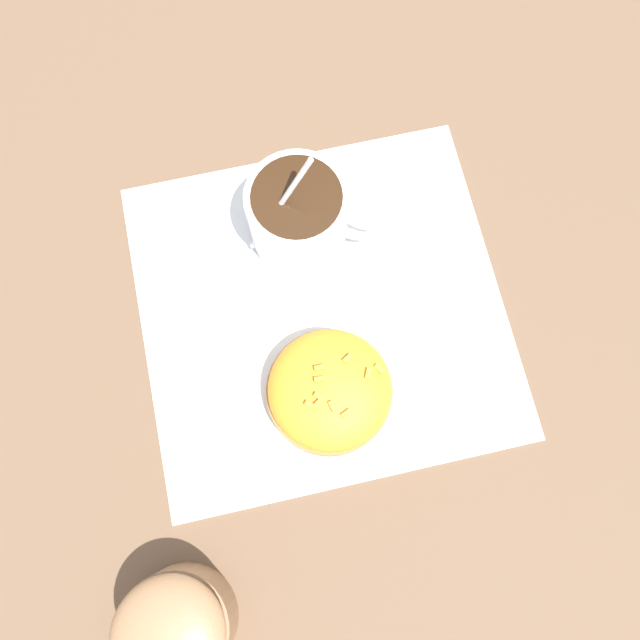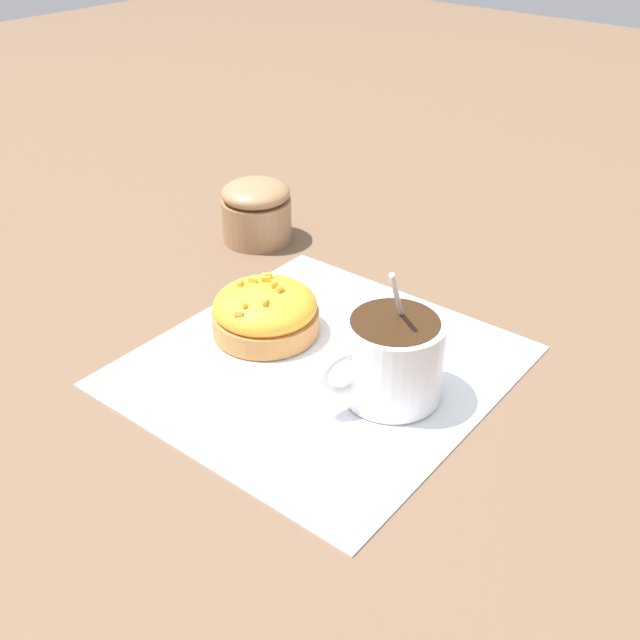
{
  "view_description": "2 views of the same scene",
  "coord_description": "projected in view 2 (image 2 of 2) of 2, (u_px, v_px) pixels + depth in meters",
  "views": [
    {
      "loc": [
        0.13,
        -0.03,
        0.47
      ],
      "look_at": [
        0.02,
        -0.0,
        0.04
      ],
      "focal_mm": 35.0,
      "sensor_mm": 36.0,
      "label": 1
    },
    {
      "loc": [
        -0.32,
        0.38,
        0.36
      ],
      "look_at": [
        0.01,
        -0.01,
        0.04
      ],
      "focal_mm": 42.0,
      "sensor_mm": 36.0,
      "label": 2
    }
  ],
  "objects": [
    {
      "name": "frosted_pastry",
      "position": [
        265.0,
        311.0,
        0.64
      ],
      "size": [
        0.09,
        0.09,
        0.05
      ],
      "color": "#B2753D",
      "rests_on": "paper_napkin"
    },
    {
      "name": "coffee_cup",
      "position": [
        391.0,
        355.0,
        0.55
      ],
      "size": [
        0.08,
        0.1,
        0.11
      ],
      "color": "white",
      "rests_on": "paper_napkin"
    },
    {
      "name": "ground_plane",
      "position": [
        320.0,
        366.0,
        0.61
      ],
      "size": [
        3.0,
        3.0,
        0.0
      ],
      "primitive_type": "plane",
      "color": "brown"
    },
    {
      "name": "sugar_bowl",
      "position": [
        256.0,
        211.0,
        0.79
      ],
      "size": [
        0.07,
        0.07,
        0.07
      ],
      "color": "#99704C",
      "rests_on": "ground_plane"
    },
    {
      "name": "paper_napkin",
      "position": [
        320.0,
        365.0,
        0.61
      ],
      "size": [
        0.28,
        0.29,
        0.0
      ],
      "color": "white",
      "rests_on": "ground_plane"
    }
  ]
}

